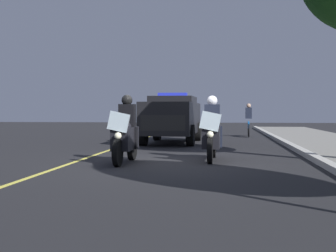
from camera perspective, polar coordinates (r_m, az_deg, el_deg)
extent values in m
plane|color=black|center=(11.81, -0.35, -4.46)|extent=(80.00, 80.00, 0.00)
cube|color=#B7B5AD|center=(11.94, 18.42, -4.13)|extent=(48.00, 0.24, 0.15)
cube|color=#E0D14C|center=(12.31, -11.00, -4.22)|extent=(48.00, 0.12, 0.01)
cylinder|color=black|center=(10.79, -6.30, -3.37)|extent=(0.64, 0.14, 0.64)
cylinder|color=black|center=(12.24, -4.50, -2.74)|extent=(0.64, 0.16, 0.64)
cube|color=black|center=(11.47, -5.37, -1.55)|extent=(1.21, 0.47, 0.56)
ellipsoid|color=black|center=(11.41, -5.44, -0.06)|extent=(0.57, 0.34, 0.24)
cube|color=silver|center=(10.84, -6.18, 0.52)|extent=(0.08, 0.56, 0.53)
sphere|color=#F9F4CC|center=(10.80, -6.26, -1.24)|extent=(0.17, 0.17, 0.17)
sphere|color=red|center=(11.01, -6.81, 0.18)|extent=(0.09, 0.09, 0.09)
sphere|color=#1933F2|center=(10.93, -5.20, 0.17)|extent=(0.09, 0.09, 0.09)
cube|color=black|center=(11.67, -5.11, 1.26)|extent=(0.29, 0.41, 0.60)
cube|color=black|center=(11.59, -4.21, -1.51)|extent=(0.18, 0.15, 0.56)
cube|color=black|center=(11.68, -6.13, -1.49)|extent=(0.18, 0.15, 0.56)
sphere|color=black|center=(11.66, -5.14, 3.23)|extent=(0.28, 0.28, 0.28)
cylinder|color=black|center=(11.38, 5.26, -3.09)|extent=(0.64, 0.14, 0.64)
cylinder|color=black|center=(12.88, 5.65, -2.51)|extent=(0.64, 0.16, 0.64)
cube|color=black|center=(12.09, 5.47, -1.38)|extent=(1.21, 0.47, 0.56)
ellipsoid|color=black|center=(12.02, 5.46, 0.04)|extent=(0.57, 0.34, 0.24)
cube|color=silver|center=(11.44, 5.30, 0.60)|extent=(0.08, 0.56, 0.53)
sphere|color=#F9F4CC|center=(11.39, 5.28, -1.07)|extent=(0.17, 0.17, 0.17)
sphere|color=red|center=(11.58, 4.55, 0.27)|extent=(0.09, 0.09, 0.09)
sphere|color=#1933F2|center=(11.57, 6.13, 0.26)|extent=(0.09, 0.09, 0.09)
cube|color=black|center=(12.30, 5.54, 1.29)|extent=(0.29, 0.41, 0.60)
cube|color=black|center=(12.25, 6.45, -1.34)|extent=(0.18, 0.15, 0.56)
cube|color=black|center=(12.27, 4.58, -1.32)|extent=(0.18, 0.15, 0.56)
sphere|color=silver|center=(12.28, 5.54, 3.16)|extent=(0.28, 0.28, 0.28)
cube|color=black|center=(18.61, 0.54, 1.00)|extent=(4.95, 2.04, 1.24)
cube|color=black|center=(18.91, 0.67, 3.14)|extent=(2.45, 1.82, 0.36)
cube|color=#2633D8|center=(18.72, 0.59, 3.95)|extent=(0.31, 1.21, 0.14)
cube|color=black|center=(16.24, -0.64, 0.38)|extent=(0.17, 1.62, 0.56)
cylinder|color=black|center=(16.99, 2.82, -1.17)|extent=(0.81, 0.30, 0.80)
cylinder|color=black|center=(17.26, -3.14, -1.13)|extent=(0.81, 0.30, 0.80)
cylinder|color=black|center=(20.07, 3.71, -0.71)|extent=(0.81, 0.30, 0.80)
cylinder|color=black|center=(20.30, -1.36, -0.67)|extent=(0.81, 0.30, 0.80)
cylinder|color=black|center=(23.01, 10.05, -0.58)|extent=(0.66, 0.06, 0.66)
cylinder|color=black|center=(24.10, 9.98, -0.47)|extent=(0.66, 0.06, 0.66)
cube|color=blue|center=(23.55, 10.02, 0.14)|extent=(1.00, 0.09, 0.36)
cube|color=black|center=(23.58, 10.02, 1.60)|extent=(0.25, 0.33, 0.56)
sphere|color=tan|center=(23.56, 10.03, 2.52)|extent=(0.22, 0.22, 0.22)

